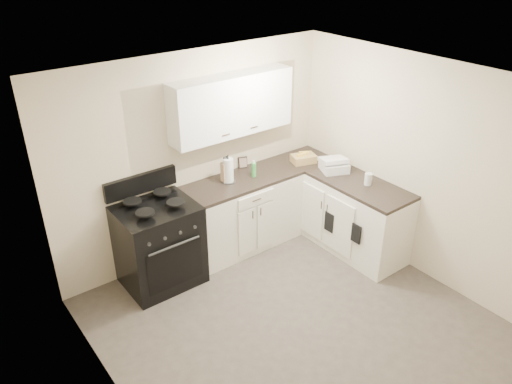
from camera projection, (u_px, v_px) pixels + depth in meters
floor at (293, 322)px, 5.20m from camera, size 3.60×3.60×0.00m
ceiling at (304, 87)px, 4.02m from camera, size 3.60×3.60×0.00m
wall_back at (196, 157)px, 5.87m from camera, size 3.60×0.00×3.60m
wall_right at (418, 169)px, 5.58m from camera, size 0.00×3.60×3.60m
wall_left at (114, 297)px, 3.64m from camera, size 0.00×3.60×3.60m
wall_front at (476, 330)px, 3.35m from camera, size 3.60×0.00×3.60m
base_cabinets_back at (241, 214)px, 6.27m from camera, size 1.55×0.60×0.90m
base_cabinets_right at (339, 209)px, 6.39m from camera, size 0.60×1.90×0.90m
countertop_back at (241, 181)px, 6.05m from camera, size 1.55×0.60×0.04m
countertop_right at (342, 176)px, 6.17m from camera, size 0.60×1.90×0.04m
upper_cabinets at (232, 105)px, 5.72m from camera, size 1.55×0.30×0.70m
stove at (159, 246)px, 5.62m from camera, size 0.85×0.73×1.03m
knife_block at (226, 172)px, 5.94m from camera, size 0.12×0.11×0.24m
paper_towel at (228, 170)px, 5.92m from camera, size 0.16×0.16×0.30m
soap_bottle at (254, 170)px, 6.07m from camera, size 0.06×0.06×0.18m
picture_frame at (243, 162)px, 6.30m from camera, size 0.12×0.07×0.15m
wicker_basket at (303, 159)px, 6.46m from camera, size 0.35×0.28×0.10m
countertop_grill at (334, 167)px, 6.23m from camera, size 0.40×0.39×0.11m
glass_jar at (368, 179)px, 5.89m from camera, size 0.11×0.11×0.15m
oven_mitt_near at (356, 234)px, 5.78m from camera, size 0.02×0.13×0.23m
oven_mitt_far at (329, 222)px, 6.11m from camera, size 0.02×0.15×0.25m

